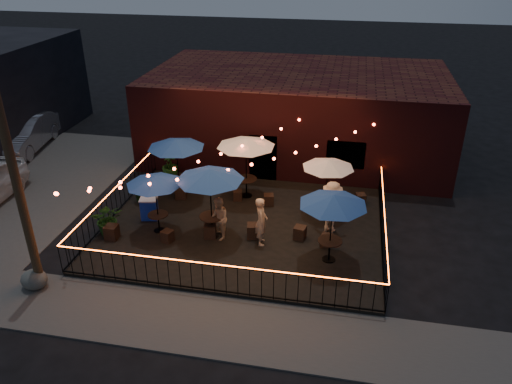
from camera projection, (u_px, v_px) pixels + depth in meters
The scene contains 36 objects.
ground at pixel (231, 259), 16.83m from camera, with size 110.00×110.00×0.00m, color black.
patio at pixel (243, 227), 18.54m from camera, with size 10.00×8.00×0.15m, color black.
sidewalk at pixel (203, 324), 13.98m from camera, with size 18.00×2.50×0.05m, color #43403E.
brick_building at pixel (298, 112), 24.46m from camera, with size 14.00×8.00×4.00m.
utility_pole at pixel (13, 170), 13.65m from camera, with size 0.26×0.26×8.00m, color #392C17.
fence_front at pixel (214, 279), 14.78m from camera, with size 10.00×0.04×1.04m.
fence_left at pixel (116, 201), 19.13m from camera, with size 0.04×8.00×1.04m.
fence_right at pixel (383, 227), 17.41m from camera, with size 0.04×8.00×1.04m.
festoon_lights at pixel (212, 168), 17.33m from camera, with size 10.02×8.72×1.32m.
cafe_table_0 at pixel (154, 181), 17.24m from camera, with size 2.26×2.26×2.21m.
cafe_table_1 at pixel (176, 144), 19.53m from camera, with size 2.71×2.71×2.52m.
cafe_table_2 at pixel (210, 176), 16.77m from camera, with size 2.96×2.96×2.60m.
cafe_table_3 at pixel (246, 143), 19.52m from camera, with size 3.05×3.05×2.57m.
cafe_table_4 at pixel (333, 201), 15.52m from camera, with size 2.75×2.75×2.42m.
cafe_table_5 at pixel (328, 164), 18.55m from camera, with size 2.32×2.32×2.17m.
bistro_chair_0 at pixel (112, 232), 17.59m from camera, with size 0.43×0.43×0.51m, color black.
bistro_chair_1 at pixel (167, 236), 17.43m from camera, with size 0.36×0.36×0.43m, color black.
bistro_chair_2 at pixel (149, 187), 20.82m from camera, with size 0.35×0.35×0.42m, color black.
bistro_chair_3 at pixel (181, 192), 20.31m from camera, with size 0.43×0.43×0.51m, color black.
bistro_chair_4 at pixel (210, 231), 17.67m from camera, with size 0.41×0.41×0.49m, color black.
bistro_chair_5 at pixel (253, 231), 17.66m from camera, with size 0.43×0.43×0.51m, color black.
bistro_chair_6 at pixel (237, 195), 20.19m from camera, with size 0.36×0.36×0.42m, color black.
bistro_chair_7 at pixel (269, 200), 19.81m from camera, with size 0.38×0.38×0.45m, color black.
bistro_chair_8 at pixel (300, 233), 17.59m from camera, with size 0.40×0.40×0.47m, color black.
bistro_chair_9 at pixel (326, 240), 17.18m from camera, with size 0.37×0.37×0.44m, color black.
bistro_chair_10 at pixel (311, 202), 19.66m from camera, with size 0.34×0.34×0.40m, color black.
bistro_chair_11 at pixel (361, 199), 19.89m from camera, with size 0.36×0.36×0.43m, color black.
patron_a at pixel (261, 221), 17.03m from camera, with size 0.64×0.42×1.76m, color tan.
patron_b at pixel (219, 219), 17.35m from camera, with size 0.77×0.60×1.59m, color tan.
patron_c at pixel (332, 207), 17.72m from camera, with size 1.26×0.72×1.95m, color tan.
potted_shrub_a at pixel (108, 219), 17.73m from camera, with size 1.08×0.94×1.20m, color #123411.
potted_shrub_b at pixel (142, 187), 19.85m from camera, with size 0.70×0.57×1.28m, color #173D12.
potted_shrub_c at pixel (170, 164), 21.85m from camera, with size 0.73×0.73×1.30m, color #193911.
cooler at pixel (149, 209), 18.75m from camera, with size 0.71×0.57×0.84m.
boulder at pixel (34, 279), 15.27m from camera, with size 0.86×0.73×0.67m, color #4B4C47.
car_silver at pixel (24, 134), 25.08m from camera, with size 1.80×5.17×1.70m, color #9C9BA2.
Camera 1 is at (3.52, -13.51, 9.70)m, focal length 35.00 mm.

